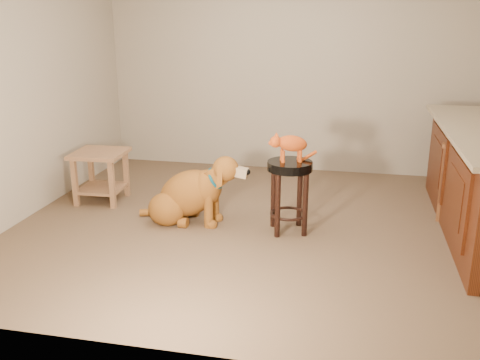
% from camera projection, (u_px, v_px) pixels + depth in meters
% --- Properties ---
extents(floor, '(4.50, 4.00, 0.01)m').
position_uv_depth(floor, '(260.00, 226.00, 4.97)').
color(floor, brown).
rests_on(floor, ground).
extents(room_shell, '(4.54, 4.04, 2.62)m').
position_uv_depth(room_shell, '(262.00, 41.00, 4.47)').
color(room_shell, gray).
rests_on(room_shell, ground).
extents(padded_stool, '(0.42, 0.42, 0.65)m').
position_uv_depth(padded_stool, '(289.00, 182.00, 4.73)').
color(padded_stool, black).
rests_on(padded_stool, ground).
extents(wood_stool, '(0.50, 0.50, 0.76)m').
position_uv_depth(wood_stool, '(464.00, 179.00, 5.05)').
color(wood_stool, brown).
rests_on(wood_stool, ground).
extents(side_table, '(0.54, 0.54, 0.54)m').
position_uv_depth(side_table, '(101.00, 169.00, 5.55)').
color(side_table, '#8A603F').
rests_on(side_table, ground).
extents(golden_retriever, '(1.12, 0.57, 0.71)m').
position_uv_depth(golden_retriever, '(189.00, 195.00, 5.01)').
color(golden_retriever, brown).
rests_on(golden_retriever, ground).
extents(tabby_kitten, '(0.42, 0.27, 0.29)m').
position_uv_depth(tabby_kitten, '(289.00, 144.00, 4.63)').
color(tabby_kitten, '#A73D10').
rests_on(tabby_kitten, padded_stool).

